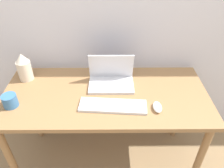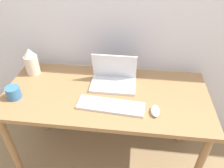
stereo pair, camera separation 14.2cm
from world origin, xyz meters
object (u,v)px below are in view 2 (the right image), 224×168
object	(u,v)px
keyboard	(111,106)
mug	(13,93)
mouse	(155,111)
laptop	(114,78)
vase	(31,61)

from	to	relation	value
keyboard	mug	size ratio (longest dim) A/B	4.69
keyboard	mouse	world-z (taller)	mouse
laptop	mouse	world-z (taller)	laptop
vase	mug	distance (m)	0.31
laptop	mug	size ratio (longest dim) A/B	3.41
laptop	mug	distance (m)	0.68
laptop	mug	bearing A→B (deg)	-160.15
mouse	mug	bearing A→B (deg)	177.72
mug	mouse	bearing A→B (deg)	-2.28
mouse	mug	distance (m)	0.93
laptop	vase	world-z (taller)	laptop
mug	keyboard	bearing A→B (deg)	-1.49
laptop	vase	size ratio (longest dim) A/B	1.50
laptop	keyboard	world-z (taller)	laptop
keyboard	mug	world-z (taller)	mug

